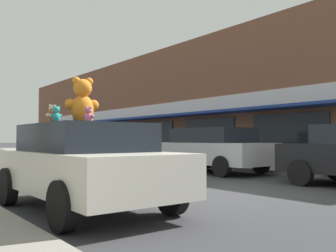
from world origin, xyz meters
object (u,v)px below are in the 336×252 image
(teddy_bear_cream, at_px, (53,114))
(teddy_bear_brown, at_px, (52,116))
(plush_art_car, at_px, (84,164))
(teddy_bear_pink, at_px, (89,115))
(teddy_bear_yellow, at_px, (88,119))
(parked_car_far_center, at_px, (212,149))
(parked_car_far_right, at_px, (104,147))
(teddy_bear_teal, at_px, (56,114))
(teddy_bear_blue, at_px, (78,118))
(teddy_bear_white, at_px, (56,119))
(teddy_bear_giant, at_px, (82,101))

(teddy_bear_cream, bearing_deg, teddy_bear_brown, 54.05)
(teddy_bear_cream, bearing_deg, plush_art_car, 154.83)
(teddy_bear_pink, xyz_separation_m, teddy_bear_yellow, (0.59, 1.27, 0.01))
(parked_car_far_center, distance_m, parked_car_far_right, 8.56)
(teddy_bear_teal, height_order, parked_car_far_center, teddy_bear_teal)
(teddy_bear_brown, bearing_deg, parked_car_far_right, -156.00)
(teddy_bear_blue, bearing_deg, teddy_bear_yellow, -133.03)
(teddy_bear_cream, distance_m, teddy_bear_white, 0.90)
(teddy_bear_pink, distance_m, teddy_bear_teal, 0.56)
(teddy_bear_yellow, bearing_deg, teddy_bear_pink, 126.83)
(teddy_bear_giant, height_order, teddy_bear_teal, teddy_bear_giant)
(teddy_bear_cream, distance_m, teddy_bear_teal, 0.48)
(parked_car_far_center, relative_size, parked_car_far_right, 1.04)
(teddy_bear_cream, bearing_deg, teddy_bear_blue, -176.65)
(parked_car_far_center, bearing_deg, teddy_bear_brown, -152.38)
(teddy_bear_cream, height_order, teddy_bear_teal, teddy_bear_cream)
(teddy_bear_blue, height_order, teddy_bear_brown, teddy_bear_brown)
(teddy_bear_teal, relative_size, teddy_bear_blue, 1.07)
(teddy_bear_teal, distance_m, parked_car_far_right, 15.00)
(teddy_bear_blue, bearing_deg, plush_art_car, 87.52)
(teddy_bear_teal, distance_m, teddy_bear_yellow, 1.71)
(teddy_bear_cream, distance_m, teddy_bear_brown, 0.17)
(teddy_bear_yellow, distance_m, teddy_bear_blue, 0.81)
(teddy_bear_giant, distance_m, parked_car_far_center, 8.20)
(teddy_bear_giant, relative_size, teddy_bear_teal, 3.11)
(teddy_bear_giant, distance_m, teddy_bear_white, 1.02)
(teddy_bear_white, bearing_deg, teddy_bear_yellow, -124.23)
(teddy_bear_brown, bearing_deg, teddy_bear_blue, 173.59)
(teddy_bear_white, bearing_deg, plush_art_car, 158.14)
(teddy_bear_yellow, bearing_deg, parked_car_far_right, -57.61)
(teddy_bear_cream, bearing_deg, teddy_bear_giant, 147.84)
(teddy_bear_brown, bearing_deg, teddy_bear_giant, 145.20)
(teddy_bear_yellow, xyz_separation_m, parked_car_far_center, (6.53, 3.04, -0.77))
(teddy_bear_teal, relative_size, teddy_bear_yellow, 0.85)
(teddy_bear_blue, relative_size, parked_car_far_right, 0.05)
(teddy_bear_cream, xyz_separation_m, teddy_bear_white, (0.37, 0.82, -0.04))
(parked_car_far_center, bearing_deg, teddy_bear_cream, -153.13)
(plush_art_car, distance_m, teddy_bear_brown, 1.03)
(teddy_bear_pink, height_order, teddy_bear_teal, teddy_bear_pink)
(teddy_bear_brown, distance_m, parked_car_far_right, 14.71)
(teddy_bear_yellow, height_order, parked_car_far_center, teddy_bear_yellow)
(teddy_bear_teal, height_order, teddy_bear_yellow, teddy_bear_yellow)
(teddy_bear_blue, bearing_deg, teddy_bear_white, -80.51)
(teddy_bear_yellow, relative_size, parked_car_far_center, 0.07)
(parked_car_far_center, bearing_deg, parked_car_far_right, 90.00)
(teddy_bear_blue, distance_m, teddy_bear_white, 0.67)
(plush_art_car, relative_size, teddy_bear_yellow, 13.58)
(teddy_bear_pink, relative_size, teddy_bear_white, 1.14)
(plush_art_car, bearing_deg, teddy_bear_brown, -175.71)
(plush_art_car, xyz_separation_m, teddy_bear_blue, (-0.01, 0.27, 0.82))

